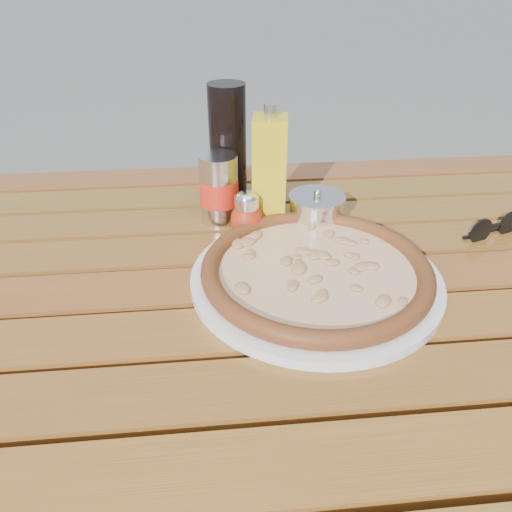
{
  "coord_description": "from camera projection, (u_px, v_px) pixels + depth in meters",
  "views": [
    {
      "loc": [
        -0.06,
        -0.59,
        1.17
      ],
      "look_at": [
        0.0,
        0.02,
        0.78
      ],
      "focal_mm": 35.0,
      "sensor_mm": 36.0,
      "label": 1
    }
  ],
  "objects": [
    {
      "name": "table",
      "position": [
        257.0,
        321.0,
        0.77
      ],
      "size": [
        1.4,
        0.9,
        0.75
      ],
      "color": "#3C1D0D",
      "rests_on": "ground"
    },
    {
      "name": "plate",
      "position": [
        315.0,
        278.0,
        0.72
      ],
      "size": [
        0.41,
        0.41,
        0.01
      ],
      "primitive_type": "cylinder",
      "rotation": [
        0.0,
        0.0,
        0.15
      ],
      "color": "silver",
      "rests_on": "table"
    },
    {
      "name": "pizza",
      "position": [
        316.0,
        269.0,
        0.71
      ],
      "size": [
        0.43,
        0.43,
        0.03
      ],
      "rotation": [
        0.0,
        0.0,
        0.41
      ],
      "color": "#FFE2B6",
      "rests_on": "plate"
    },
    {
      "name": "pepper_shaker",
      "position": [
        247.0,
        216.0,
        0.82
      ],
      "size": [
        0.07,
        0.07,
        0.08
      ],
      "rotation": [
        0.0,
        0.0,
        0.28
      ],
      "color": "red",
      "rests_on": "table"
    },
    {
      "name": "oregano_shaker",
      "position": [
        265.0,
        202.0,
        0.86
      ],
      "size": [
        0.07,
        0.07,
        0.08
      ],
      "rotation": [
        0.0,
        0.0,
        0.31
      ],
      "color": "#354019",
      "rests_on": "table"
    },
    {
      "name": "dark_bottle",
      "position": [
        228.0,
        147.0,
        0.89
      ],
      "size": [
        0.07,
        0.07,
        0.22
      ],
      "primitive_type": "cylinder",
      "rotation": [
        0.0,
        0.0,
        -0.03
      ],
      "color": "black",
      "rests_on": "table"
    },
    {
      "name": "soda_can",
      "position": [
        219.0,
        189.0,
        0.86
      ],
      "size": [
        0.07,
        0.07,
        0.12
      ],
      "rotation": [
        0.0,
        0.0,
        0.08
      ],
      "color": "silver",
      "rests_on": "table"
    },
    {
      "name": "olive_oil_cruet",
      "position": [
        269.0,
        173.0,
        0.82
      ],
      "size": [
        0.06,
        0.06,
        0.21
      ],
      "rotation": [
        0.0,
        0.0,
        -0.15
      ],
      "color": "gold",
      "rests_on": "table"
    },
    {
      "name": "parmesan_tin",
      "position": [
        316.0,
        211.0,
        0.85
      ],
      "size": [
        0.11,
        0.11,
        0.07
      ],
      "rotation": [
        0.0,
        0.0,
        0.2
      ],
      "color": "silver",
      "rests_on": "table"
    },
    {
      "name": "sunglasses",
      "position": [
        494.0,
        228.0,
        0.83
      ],
      "size": [
        0.11,
        0.06,
        0.04
      ],
      "rotation": [
        0.0,
        0.0,
        0.34
      ],
      "color": "black",
      "rests_on": "table"
    }
  ]
}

